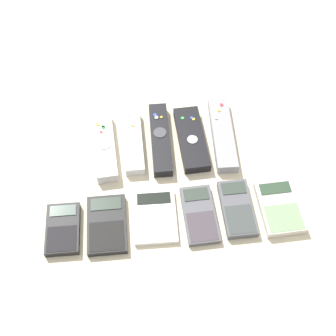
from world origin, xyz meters
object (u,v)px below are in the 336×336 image
remote_3 (191,139)px  calculator_3 (199,215)px  calculator_5 (280,207)px  remote_2 (160,139)px  calculator_4 (237,208)px  remote_0 (105,146)px  calculator_0 (63,229)px  remote_4 (222,134)px  remote_1 (133,142)px  calculator_1 (107,224)px  calculator_2 (155,217)px

remote_3 → calculator_3: size_ratio=1.31×
calculator_5 → remote_2: bearing=136.9°
calculator_5 → calculator_4: bearing=173.6°
remote_0 → calculator_4: bearing=-37.7°
calculator_0 → remote_4: bearing=30.9°
remote_0 → calculator_0: bearing=-117.5°
calculator_5 → remote_0: bearing=149.8°
remote_0 → calculator_4: remote_0 is taller
remote_1 → calculator_1: (-0.07, -0.21, -0.00)m
calculator_5 → remote_4: bearing=111.4°
remote_0 → remote_2: (0.13, 0.01, -0.00)m
remote_3 → calculator_4: remote_3 is taller
calculator_0 → calculator_4: bearing=2.9°
calculator_3 → calculator_5: calculator_5 is taller
remote_2 → calculator_1: (-0.13, -0.21, -0.00)m
remote_0 → calculator_3: size_ratio=1.36×
calculator_0 → calculator_3: size_ratio=0.85×
remote_1 → remote_0: bearing=-172.9°
remote_1 → calculator_2: bearing=-80.4°
calculator_0 → calculator_2: 0.19m
calculator_2 → remote_0: bearing=119.2°
remote_2 → calculator_4: remote_2 is taller
remote_4 → calculator_2: (-0.18, -0.20, -0.01)m
remote_0 → calculator_5: 0.41m
remote_1 → remote_2: remote_2 is taller
remote_1 → remote_2: 0.06m
remote_2 → calculator_0: 0.31m
remote_3 → calculator_1: 0.29m
calculator_1 → remote_0: bearing=90.2°
remote_0 → calculator_2: (0.10, -0.19, -0.01)m
calculator_1 → calculator_5: size_ratio=1.05×
remote_0 → calculator_3: (0.19, -0.20, -0.01)m
remote_3 → calculator_2: size_ratio=1.42×
calculator_4 → calculator_0: bearing=-178.6°
calculator_0 → calculator_2: calculator_0 is taller
remote_0 → calculator_2: remote_0 is taller
remote_0 → remote_4: (0.28, 0.01, -0.00)m
remote_0 → remote_1: remote_0 is taller
remote_0 → remote_1: bearing=4.1°
calculator_3 → calculator_4: 0.08m
remote_2 → calculator_3: (0.06, -0.21, -0.00)m
remote_1 → remote_4: bearing=0.2°
calculator_1 → calculator_2: (0.10, 0.01, -0.00)m
remote_0 → calculator_0: size_ratio=1.61×
remote_0 → calculator_0: remote_0 is taller
calculator_4 → remote_1: bearing=136.2°
remote_4 → calculator_0: 0.42m
calculator_2 → remote_1: bearing=101.2°
calculator_0 → calculator_5: 0.46m
calculator_3 → calculator_1: bearing=179.5°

